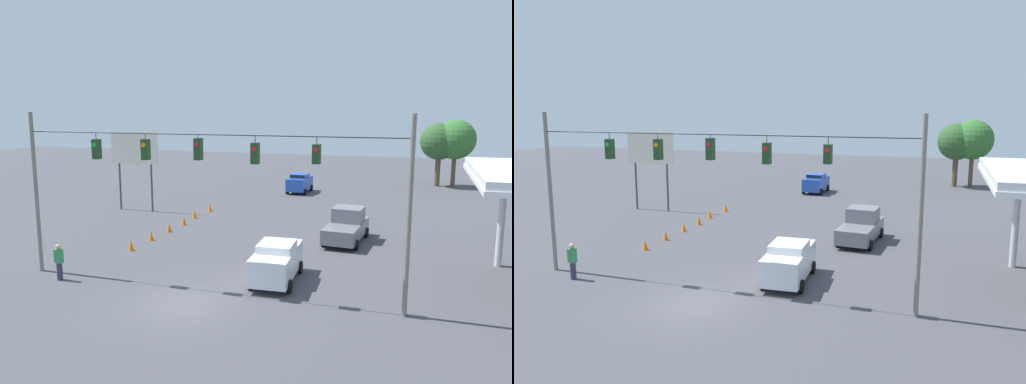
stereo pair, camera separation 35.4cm
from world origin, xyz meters
TOP-DOWN VIEW (x-y plane):
  - ground_plane at (0.00, 0.00)m, footprint 140.00×140.00m
  - overhead_signal_span at (0.08, -1.87)m, footprint 18.41×0.38m
  - sedan_blue_withflow_deep at (1.92, -29.79)m, footprint 2.10×4.03m
  - pickup_truck_grey_oncoming_far at (-5.19, -12.71)m, footprint 2.51×5.20m
  - sedan_white_crossing_near at (-2.99, -4.22)m, footprint 2.25×4.54m
  - traffic_cone_nearest at (6.71, -6.58)m, footprint 0.35×0.35m
  - traffic_cone_second at (6.73, -8.97)m, footprint 0.35×0.35m
  - traffic_cone_third at (6.69, -11.31)m, footprint 0.35×0.35m
  - traffic_cone_fourth at (6.65, -13.48)m, footprint 0.35×0.35m
  - traffic_cone_fifth at (6.88, -15.77)m, footprint 0.35×0.35m
  - traffic_cone_farthest at (6.74, -18.42)m, footprint 0.35×0.35m
  - roadside_billboard at (12.71, -16.98)m, footprint 4.25×0.16m
  - pedestrian at (7.24, -1.00)m, footprint 0.40×0.28m
  - tree_horizon_left at (-11.24, -38.45)m, footprint 3.94×3.94m
  - tree_horizon_right at (-12.84, -38.47)m, footprint 4.21×4.21m

SIDE VIEW (x-z plane):
  - ground_plane at x=0.00m, z-range 0.00..0.00m
  - traffic_cone_nearest at x=6.71m, z-range 0.00..0.63m
  - traffic_cone_second at x=6.73m, z-range 0.00..0.63m
  - traffic_cone_third at x=6.69m, z-range 0.00..0.63m
  - traffic_cone_fourth at x=6.65m, z-range 0.00..0.63m
  - traffic_cone_fifth at x=6.88m, z-range 0.00..0.63m
  - traffic_cone_farthest at x=6.74m, z-range 0.00..0.63m
  - pedestrian at x=7.24m, z-range 0.02..1.84m
  - pickup_truck_grey_oncoming_far at x=-5.19m, z-range -0.08..2.04m
  - sedan_blue_withflow_deep at x=1.92m, z-range 0.04..1.93m
  - sedan_white_crossing_near at x=-2.99m, z-range 0.04..1.99m
  - roadside_billboard at x=12.71m, z-range 1.52..7.98m
  - tree_horizon_left at x=-11.24m, z-range 1.38..8.18m
  - tree_horizon_right at x=-12.84m, z-range 1.45..8.63m
  - overhead_signal_span at x=0.08m, z-range 1.13..9.34m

